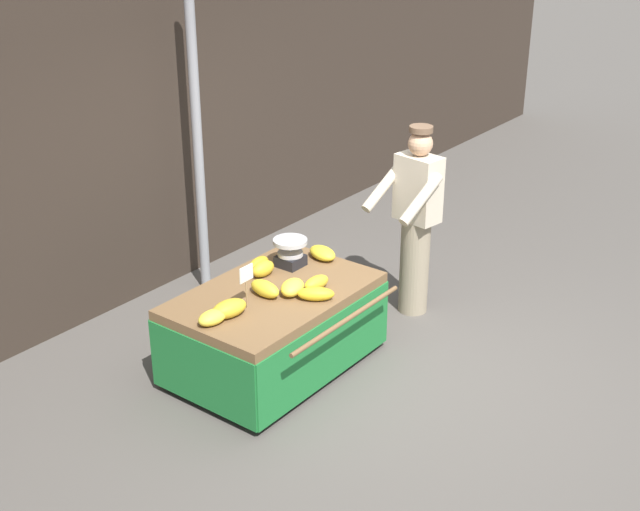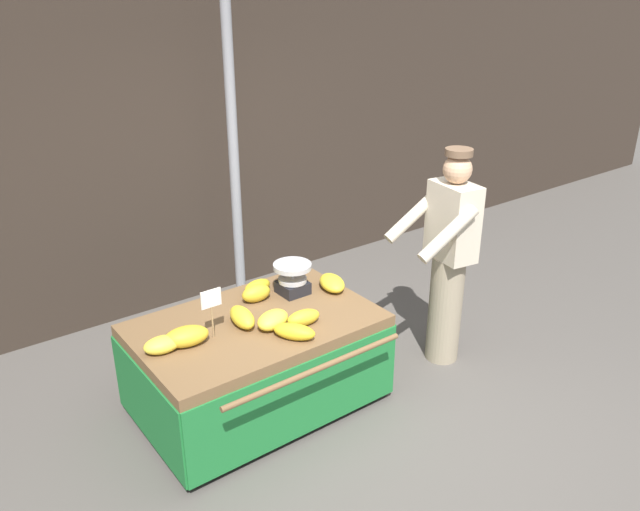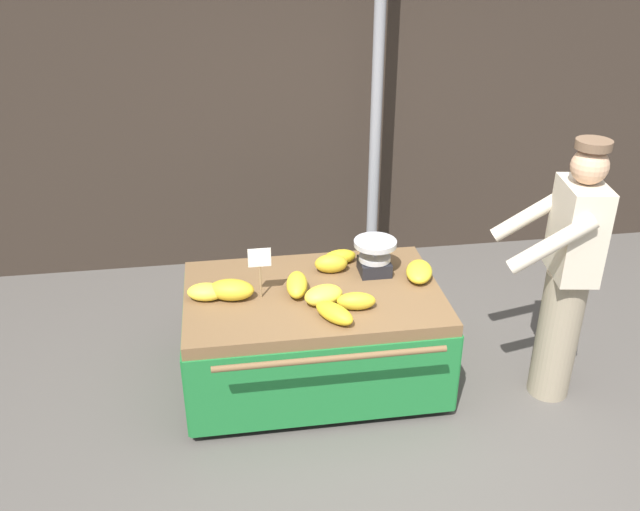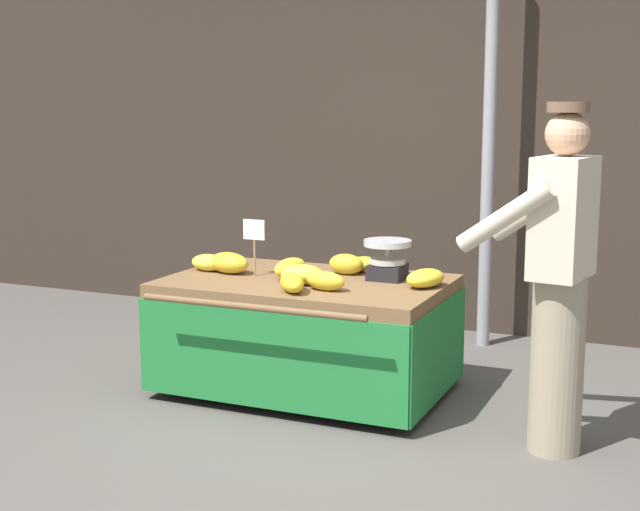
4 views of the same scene
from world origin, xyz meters
name	(u,v)px [view 4 (image 4 of 4)]	position (x,y,z in m)	size (l,w,h in m)	color
ground_plane	(334,447)	(0.00, 0.00, 0.00)	(60.00, 60.00, 0.00)	#514C47
back_wall	(476,74)	(0.00, 2.70, 1.92)	(16.00, 0.24, 3.84)	#332821
street_pole	(489,138)	(0.22, 2.22, 1.47)	(0.09, 0.09, 2.94)	gray
banana_cart	(306,310)	(-0.50, 0.75, 0.50)	(1.64, 1.25, 0.69)	brown
weighing_scale	(387,260)	(-0.06, 0.94, 0.80)	(0.28, 0.28, 0.23)	black
price_sign	(254,235)	(-0.83, 0.73, 0.93)	(0.14, 0.01, 0.34)	#997A51
banana_bunch_0	(290,268)	(-0.60, 0.75, 0.75)	(0.13, 0.28, 0.12)	yellow
banana_bunch_1	(208,263)	(-1.16, 0.76, 0.74)	(0.14, 0.23, 0.10)	yellow
banana_bunch_2	(365,264)	(-0.26, 1.11, 0.73)	(0.11, 0.22, 0.10)	gold
banana_bunch_3	(346,264)	(-0.34, 0.99, 0.75)	(0.12, 0.22, 0.13)	gold
banana_bunch_4	(292,283)	(-0.42, 0.40, 0.74)	(0.12, 0.28, 0.10)	gold
banana_bunch_5	(425,278)	(0.21, 0.82, 0.74)	(0.17, 0.28, 0.10)	yellow
banana_bunch_6	(302,275)	(-0.45, 0.60, 0.74)	(0.17, 0.25, 0.12)	yellow
banana_bunch_7	(326,281)	(-0.27, 0.51, 0.74)	(0.12, 0.24, 0.11)	gold
banana_bunch_8	(229,263)	(-1.01, 0.74, 0.75)	(0.16, 0.28, 0.13)	gold
vendor_person	(558,278)	(1.00, 0.40, 0.87)	(0.63, 0.58, 1.71)	gray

